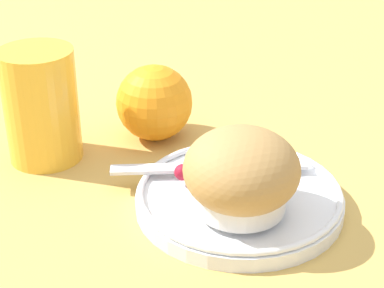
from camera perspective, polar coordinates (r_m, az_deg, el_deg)
name	(u,v)px	position (r m, az deg, el deg)	size (l,w,h in m)	color
ground_plane	(224,196)	(0.62, 2.86, -4.67)	(3.00, 3.00, 0.00)	tan
plate	(237,198)	(0.60, 4.02, -4.85)	(0.19, 0.19, 0.02)	white
muffin	(241,174)	(0.55, 4.41, -2.70)	(0.10, 0.10, 0.07)	silver
cream_ramekin	(251,150)	(0.63, 5.23, -0.55)	(0.05, 0.05, 0.02)	silver
berry_pair	(189,170)	(0.61, -0.29, -2.31)	(0.03, 0.02, 0.02)	maroon
butter_knife	(207,168)	(0.62, 1.36, -2.15)	(0.17, 0.12, 0.00)	silver
orange_fruit	(154,103)	(0.71, -3.37, 3.69)	(0.08, 0.08, 0.08)	orange
juice_glass	(41,106)	(0.67, -13.26, 3.35)	(0.08, 0.08, 0.12)	gold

